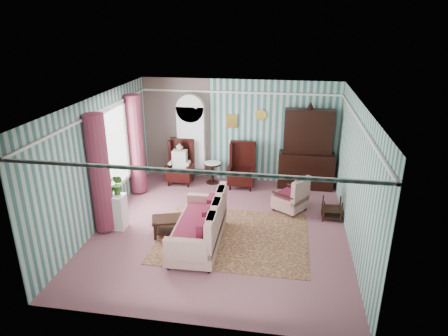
% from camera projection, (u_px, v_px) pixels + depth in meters
% --- Properties ---
extents(floor, '(6.00, 6.00, 0.00)m').
position_uv_depth(floor, '(222.00, 229.00, 8.97)').
color(floor, '#8E525B').
rests_on(floor, ground).
extents(room_shell, '(5.53, 6.02, 2.91)m').
position_uv_depth(room_shell, '(194.00, 140.00, 8.51)').
color(room_shell, '#3A6B67').
rests_on(room_shell, ground).
extents(bookcase, '(0.80, 0.28, 2.24)m').
position_uv_depth(bookcase, '(191.00, 142.00, 11.39)').
color(bookcase, silver).
rests_on(bookcase, floor).
extents(dresser_hutch, '(1.50, 0.56, 2.36)m').
position_uv_depth(dresser_hutch, '(307.00, 147.00, 10.77)').
color(dresser_hutch, black).
rests_on(dresser_hutch, floor).
extents(wingback_left, '(0.76, 0.80, 1.25)m').
position_uv_depth(wingback_left, '(180.00, 162.00, 11.25)').
color(wingback_left, black).
rests_on(wingback_left, floor).
extents(wingback_right, '(0.76, 0.80, 1.25)m').
position_uv_depth(wingback_right, '(242.00, 166.00, 10.98)').
color(wingback_right, black).
rests_on(wingback_right, floor).
extents(seated_woman, '(0.44, 0.40, 1.18)m').
position_uv_depth(seated_woman, '(180.00, 164.00, 11.26)').
color(seated_woman, white).
rests_on(seated_woman, floor).
extents(round_side_table, '(0.50, 0.50, 0.60)m').
position_uv_depth(round_side_table, '(213.00, 173.00, 11.37)').
color(round_side_table, black).
rests_on(round_side_table, floor).
extents(nest_table, '(0.45, 0.38, 0.54)m').
position_uv_depth(nest_table, '(332.00, 209.00, 9.33)').
color(nest_table, black).
rests_on(nest_table, floor).
extents(plant_stand, '(0.55, 0.35, 0.80)m').
position_uv_depth(plant_stand, '(114.00, 211.00, 8.91)').
color(plant_stand, white).
rests_on(plant_stand, floor).
extents(rug, '(3.20, 2.60, 0.01)m').
position_uv_depth(rug, '(233.00, 237.00, 8.65)').
color(rug, '#4C1920').
rests_on(rug, floor).
extents(sofa, '(1.12, 2.13, 1.08)m').
position_uv_depth(sofa, '(198.00, 222.00, 8.17)').
color(sofa, beige).
rests_on(sofa, floor).
extents(floral_armchair, '(1.04, 1.04, 1.06)m').
position_uv_depth(floral_armchair, '(291.00, 191.00, 9.65)').
color(floral_armchair, beige).
rests_on(floral_armchair, floor).
extents(coffee_table, '(1.06, 0.74, 0.40)m').
position_uv_depth(coffee_table, '(175.00, 226.00, 8.71)').
color(coffee_table, black).
rests_on(coffee_table, floor).
extents(potted_plant_a, '(0.40, 0.35, 0.43)m').
position_uv_depth(potted_plant_a, '(106.00, 187.00, 8.66)').
color(potted_plant_a, '#1A4D18').
rests_on(potted_plant_a, plant_stand).
extents(potted_plant_b, '(0.31, 0.28, 0.47)m').
position_uv_depth(potted_plant_b, '(117.00, 185.00, 8.73)').
color(potted_plant_b, '#1C581B').
rests_on(potted_plant_b, plant_stand).
extents(potted_plant_c, '(0.22, 0.22, 0.38)m').
position_uv_depth(potted_plant_c, '(109.00, 186.00, 8.79)').
color(potted_plant_c, '#1C5A1C').
rests_on(potted_plant_c, plant_stand).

